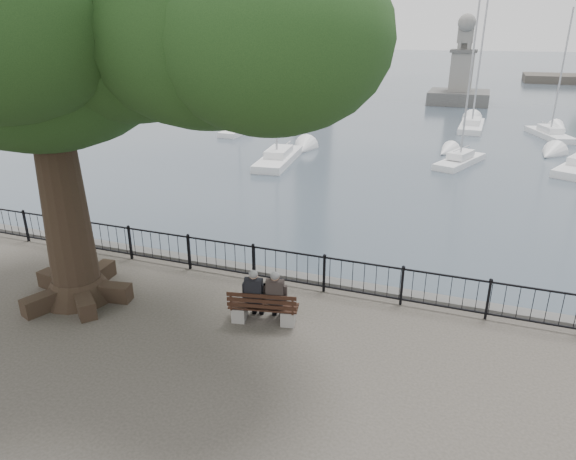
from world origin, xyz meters
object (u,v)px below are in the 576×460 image
at_px(person_left, 255,296).
at_px(person_right, 276,298).
at_px(lion_monument, 460,82).
at_px(bench, 263,311).
at_px(tree, 74,12).

height_order(person_left, person_right, same).
relative_size(person_right, lion_monument, 0.15).
bearing_deg(bench, person_left, 167.48).
distance_m(bench, tree, 7.59).
xyz_separation_m(bench, person_left, (-0.22, 0.05, 0.32)).
bearing_deg(person_right, tree, -173.27).
relative_size(person_right, tree, 0.11).
bearing_deg(person_right, bench, -150.57).
height_order(bench, person_right, person_right).
bearing_deg(lion_monument, tree, -96.73).
height_order(bench, tree, tree).
bearing_deg(person_left, tree, -173.90).
xyz_separation_m(person_right, tree, (-4.23, -0.50, 6.14)).
height_order(person_left, lion_monument, lion_monument).
distance_m(bench, person_right, 0.44).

